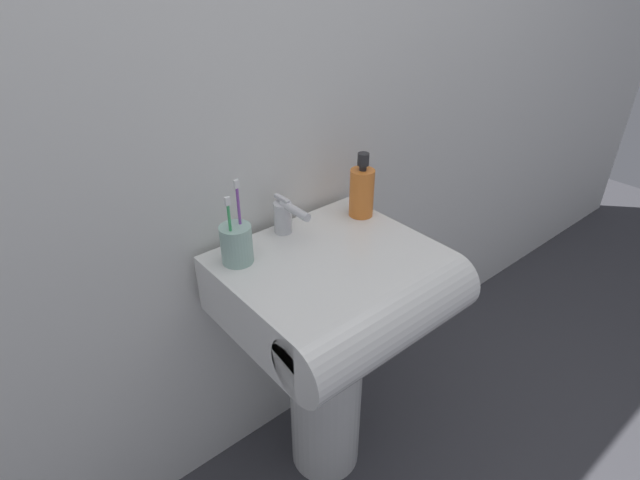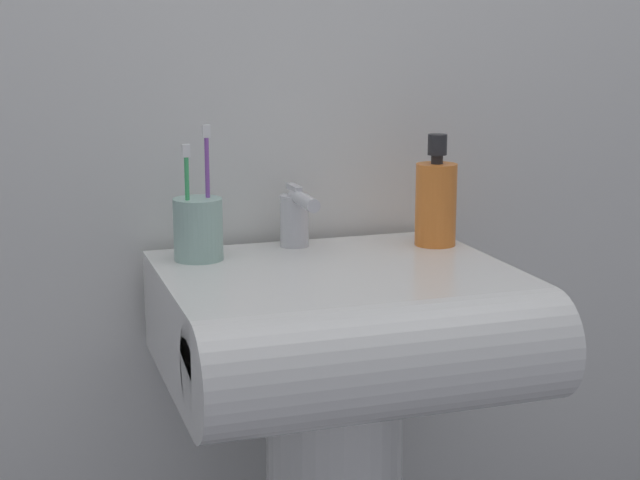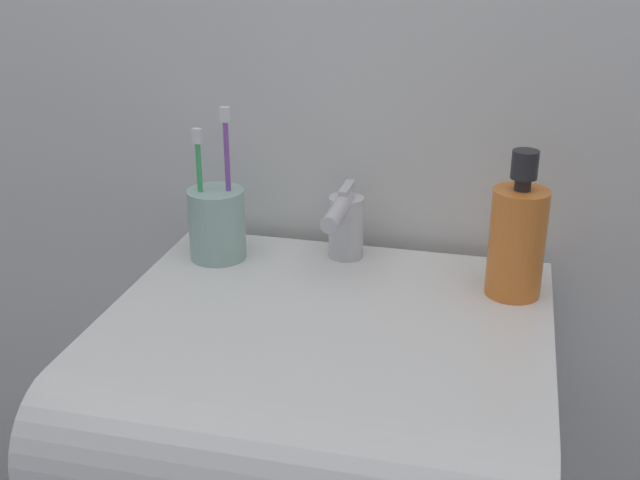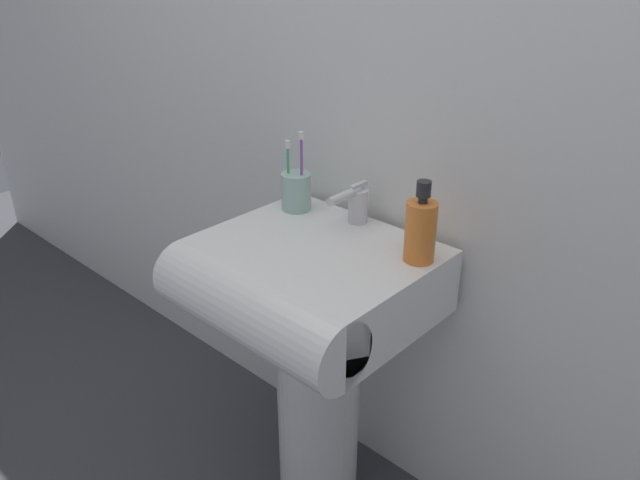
# 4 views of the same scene
# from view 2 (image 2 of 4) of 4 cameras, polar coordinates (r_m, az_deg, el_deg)

# --- Properties ---
(wall_back) EXTENTS (5.00, 0.05, 2.40)m
(wall_back) POSITION_cam_2_polar(r_m,az_deg,el_deg) (1.70, -1.93, 13.78)
(wall_back) COLOR silver
(wall_back) RESTS_ON ground
(sink_basin) EXTENTS (0.53, 0.49, 0.16)m
(sink_basin) POSITION_cam_2_polar(r_m,az_deg,el_deg) (1.47, 1.59, -5.20)
(sink_basin) COLOR white
(sink_basin) RESTS_ON sink_pedestal
(faucet) EXTENTS (0.05, 0.14, 0.10)m
(faucet) POSITION_cam_2_polar(r_m,az_deg,el_deg) (1.63, -1.40, 1.41)
(faucet) COLOR silver
(faucet) RESTS_ON sink_basin
(toothbrush_cup) EXTENTS (0.08, 0.08, 0.21)m
(toothbrush_cup) POSITION_cam_2_polar(r_m,az_deg,el_deg) (1.56, -7.10, 0.71)
(toothbrush_cup) COLOR #99BFB2
(toothbrush_cup) RESTS_ON sink_basin
(soap_bottle) EXTENTS (0.07, 0.07, 0.19)m
(soap_bottle) POSITION_cam_2_polar(r_m,az_deg,el_deg) (1.66, 6.76, 2.25)
(soap_bottle) COLOR orange
(soap_bottle) RESTS_ON sink_basin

